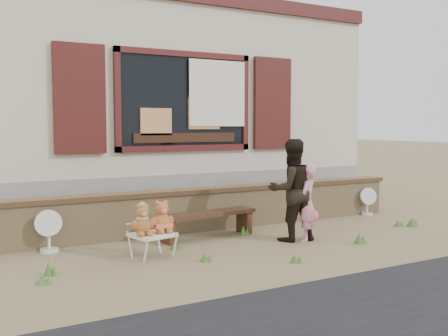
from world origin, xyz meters
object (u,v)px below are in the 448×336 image
folding_chair (152,236)px  child (307,203)px  teddy_bear_right (162,216)px  teddy_bear_left (142,219)px  bench (208,219)px  adult (291,190)px

folding_chair → child: (2.25, -0.21, 0.27)m
teddy_bear_right → child: child is taller
teddy_bear_left → child: (2.38, -0.19, 0.05)m
bench → teddy_bear_left: bearing=-157.4°
teddy_bear_right → adult: adult is taller
child → adult: (-0.16, 0.15, 0.18)m
teddy_bear_right → bench: bearing=22.4°
folding_chair → teddy_bear_left: teddy_bear_left is taller
adult → child: bearing=145.8°
folding_chair → teddy_bear_left: bearing=-180.0°
folding_chair → bench: bearing=20.1°
child → teddy_bear_left: bearing=-42.1°
teddy_bear_right → adult: bearing=-12.7°
bench → teddy_bear_left: 1.45m
folding_chair → teddy_bear_right: 0.27m
bench → child: 1.44m
teddy_bear_left → folding_chair: bearing=0.0°
bench → adult: adult is taller
bench → child: child is taller
folding_chair → child: 2.27m
teddy_bear_left → bench: bearing=18.1°
folding_chair → teddy_bear_left: size_ratio=1.43×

